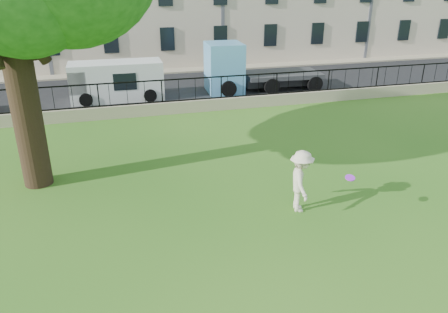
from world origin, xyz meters
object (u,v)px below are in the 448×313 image
object	(u,v)px
man	(301,181)
white_van	(117,81)
blue_truck	(263,66)
frisbee	(350,178)

from	to	relation	value
man	white_van	world-z (taller)	white_van
man	blue_truck	size ratio (longest dim) A/B	0.28
frisbee	man	bearing A→B (deg)	140.27
white_van	blue_truck	xyz separation A→B (m)	(8.50, 0.00, 0.38)
blue_truck	man	bearing A→B (deg)	-103.02
man	blue_truck	world-z (taller)	blue_truck
man	blue_truck	distance (m)	14.56
man	frisbee	world-z (taller)	man
man	frisbee	distance (m)	1.40
man	frisbee	size ratio (longest dim) A/B	6.89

